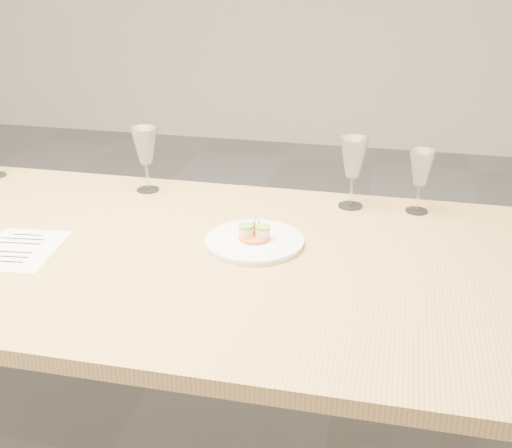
% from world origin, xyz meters
% --- Properties ---
extents(dining_table, '(2.40, 1.00, 0.75)m').
position_xyz_m(dining_table, '(0.00, 0.00, 0.68)').
color(dining_table, tan).
rests_on(dining_table, ground).
extents(dinner_plate, '(0.26, 0.26, 0.07)m').
position_xyz_m(dinner_plate, '(0.46, 0.07, 0.76)').
color(dinner_plate, white).
rests_on(dinner_plate, dining_table).
extents(recipe_sheet, '(0.22, 0.26, 0.00)m').
position_xyz_m(recipe_sheet, '(-0.13, -0.09, 0.75)').
color(recipe_sheet, white).
rests_on(recipe_sheet, dining_table).
extents(wine_glass_1, '(0.08, 0.08, 0.21)m').
position_xyz_m(wine_glass_1, '(0.04, 0.39, 0.89)').
color(wine_glass_1, white).
rests_on(wine_glass_1, dining_table).
extents(wine_glass_2, '(0.09, 0.09, 0.21)m').
position_xyz_m(wine_glass_2, '(0.68, 0.40, 0.90)').
color(wine_glass_2, white).
rests_on(wine_glass_2, dining_table).
extents(wine_glass_3, '(0.08, 0.08, 0.19)m').
position_xyz_m(wine_glass_3, '(0.88, 0.40, 0.88)').
color(wine_glass_3, white).
rests_on(wine_glass_3, dining_table).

